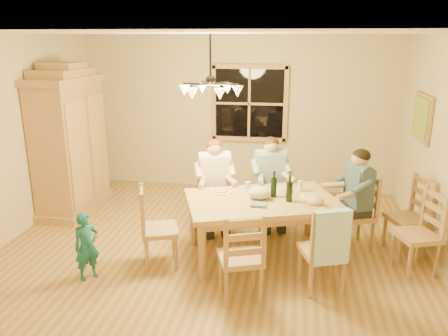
% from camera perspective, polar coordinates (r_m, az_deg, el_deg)
% --- Properties ---
extents(floor, '(5.50, 5.50, 0.00)m').
position_cam_1_polar(floor, '(5.82, -1.58, -10.43)').
color(floor, olive).
rests_on(floor, ground).
extents(ceiling, '(5.50, 5.00, 0.02)m').
position_cam_1_polar(ceiling, '(5.18, -1.82, 17.20)').
color(ceiling, white).
rests_on(ceiling, wall_back).
extents(wall_back, '(5.50, 0.02, 2.70)m').
position_cam_1_polar(wall_back, '(7.76, 1.85, 7.02)').
color(wall_back, '#C4AF8B').
rests_on(wall_back, floor).
extents(wall_left, '(0.02, 5.00, 2.70)m').
position_cam_1_polar(wall_left, '(6.45, -26.49, 3.27)').
color(wall_left, '#C4AF8B').
rests_on(wall_left, floor).
extents(window, '(1.30, 0.06, 1.30)m').
position_cam_1_polar(window, '(7.67, 3.32, 8.40)').
color(window, black).
rests_on(window, wall_back).
extents(painting, '(0.06, 0.78, 0.64)m').
position_cam_1_polar(painting, '(6.60, 24.43, 6.02)').
color(painting, '#A17A46').
rests_on(painting, wall_right).
extents(chandelier, '(0.77, 0.68, 0.71)m').
position_cam_1_polar(chandelier, '(5.21, -1.76, 10.34)').
color(chandelier, black).
rests_on(chandelier, ceiling).
extents(armoire, '(0.66, 1.40, 2.30)m').
position_cam_1_polar(armoire, '(7.17, -19.43, 2.87)').
color(armoire, '#A17A46').
rests_on(armoire, floor).
extents(dining_table, '(2.06, 1.64, 0.76)m').
position_cam_1_polar(dining_table, '(5.40, 4.93, -5.06)').
color(dining_table, '#AC864C').
rests_on(dining_table, floor).
extents(chair_far_left, '(0.56, 0.54, 0.99)m').
position_cam_1_polar(chair_far_left, '(6.21, -1.23, -5.55)').
color(chair_far_left, '#AB7E4B').
rests_on(chair_far_left, floor).
extents(chair_far_right, '(0.56, 0.54, 0.99)m').
position_cam_1_polar(chair_far_right, '(6.38, 5.91, -5.03)').
color(chair_far_right, '#AB7E4B').
rests_on(chair_far_right, floor).
extents(chair_near_left, '(0.56, 0.54, 0.99)m').
position_cam_1_polar(chair_near_left, '(4.71, 2.15, -13.27)').
color(chair_near_left, '#AB7E4B').
rests_on(chair_near_left, floor).
extents(chair_near_right, '(0.56, 0.54, 0.99)m').
position_cam_1_polar(chair_near_right, '(4.96, 12.58, -12.04)').
color(chair_near_right, '#AB7E4B').
rests_on(chair_near_right, floor).
extents(chair_end_left, '(0.54, 0.56, 0.99)m').
position_cam_1_polar(chair_end_left, '(5.37, -8.32, -9.45)').
color(chair_end_left, '#AB7E4B').
rests_on(chair_end_left, floor).
extents(chair_end_right, '(0.54, 0.56, 0.99)m').
position_cam_1_polar(chair_end_right, '(5.97, 16.60, -7.25)').
color(chair_end_right, '#AB7E4B').
rests_on(chair_end_right, floor).
extents(adult_woman, '(0.50, 0.52, 0.87)m').
position_cam_1_polar(adult_woman, '(6.03, -1.26, -0.81)').
color(adult_woman, beige).
rests_on(adult_woman, floor).
extents(adult_plaid_man, '(0.50, 0.52, 0.87)m').
position_cam_1_polar(adult_plaid_man, '(6.20, 6.06, -0.41)').
color(adult_plaid_man, '#32658B').
rests_on(adult_plaid_man, floor).
extents(adult_slate_man, '(0.52, 0.50, 0.87)m').
position_cam_1_polar(adult_slate_man, '(5.78, 17.04, -2.36)').
color(adult_slate_man, '#3C5161').
rests_on(adult_slate_man, floor).
extents(towel, '(0.39, 0.22, 0.58)m').
position_cam_1_polar(towel, '(4.63, 13.80, -8.80)').
color(towel, '#B6DEF7').
rests_on(towel, chair_near_right).
extents(wine_bottle_a, '(0.08, 0.08, 0.33)m').
position_cam_1_polar(wine_bottle_a, '(5.40, 6.52, -2.08)').
color(wine_bottle_a, black).
rests_on(wine_bottle_a, dining_table).
extents(wine_bottle_b, '(0.08, 0.08, 0.33)m').
position_cam_1_polar(wine_bottle_b, '(5.28, 8.55, -2.63)').
color(wine_bottle_b, black).
rests_on(wine_bottle_b, dining_table).
extents(plate_woman, '(0.26, 0.26, 0.02)m').
position_cam_1_polar(plate_woman, '(5.56, -0.31, -3.12)').
color(plate_woman, white).
rests_on(plate_woman, dining_table).
extents(plate_plaid, '(0.26, 0.26, 0.02)m').
position_cam_1_polar(plate_plaid, '(5.69, 7.72, -2.81)').
color(plate_plaid, white).
rests_on(plate_plaid, dining_table).
extents(plate_slate, '(0.26, 0.26, 0.02)m').
position_cam_1_polar(plate_slate, '(5.50, 11.25, -3.68)').
color(plate_slate, white).
rests_on(plate_slate, dining_table).
extents(wine_glass_a, '(0.06, 0.06, 0.14)m').
position_cam_1_polar(wine_glass_a, '(5.55, 3.10, -2.50)').
color(wine_glass_a, silver).
rests_on(wine_glass_a, dining_table).
extents(wine_glass_b, '(0.06, 0.06, 0.14)m').
position_cam_1_polar(wine_glass_b, '(5.67, 9.89, -2.31)').
color(wine_glass_b, silver).
rests_on(wine_glass_b, dining_table).
extents(cap, '(0.20, 0.20, 0.11)m').
position_cam_1_polar(cap, '(5.24, 11.87, -4.24)').
color(cap, tan).
rests_on(cap, dining_table).
extents(napkin, '(0.22, 0.19, 0.03)m').
position_cam_1_polar(napkin, '(5.14, 4.50, -4.80)').
color(napkin, slate).
rests_on(napkin, dining_table).
extents(cloth_bundle, '(0.28, 0.22, 0.15)m').
position_cam_1_polar(cloth_bundle, '(5.34, 4.63, -3.26)').
color(cloth_bundle, tan).
rests_on(cloth_bundle, dining_table).
extents(child, '(0.34, 0.35, 0.80)m').
position_cam_1_polar(child, '(5.22, -17.50, -9.72)').
color(child, '#18606D').
rests_on(child, floor).
extents(chair_spare_front, '(0.54, 0.56, 0.99)m').
position_cam_1_polar(chair_spare_front, '(5.64, 23.66, -9.45)').
color(chair_spare_front, '#AB7E4B').
rests_on(chair_spare_front, floor).
extents(chair_spare_back, '(0.55, 0.56, 0.99)m').
position_cam_1_polar(chair_spare_back, '(6.07, 22.58, -7.44)').
color(chair_spare_back, '#AB7E4B').
rests_on(chair_spare_back, floor).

